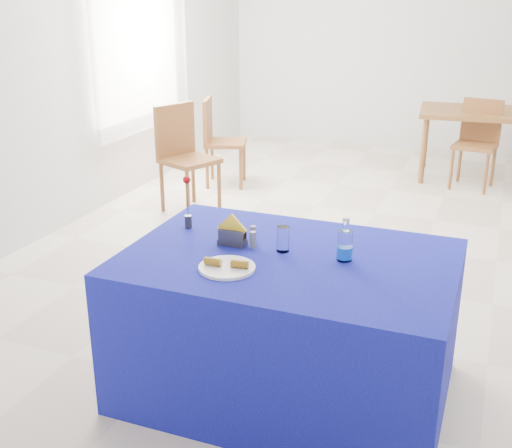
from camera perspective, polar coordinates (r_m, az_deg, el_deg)
The scene contains 17 objects.
floor at distance 5.40m, azimuth 8.84°, elevation -1.58°, with size 7.00×7.00×0.00m, color beige.
room_shell at distance 5.03m, azimuth 9.95°, elevation 17.24°, with size 7.00×7.00×7.00m.
window_pane at distance 6.72m, azimuth -10.56°, elevation 16.20°, with size 0.04×1.50×1.60m, color white.
curtain at distance 6.68m, azimuth -10.03°, elevation 16.21°, with size 0.04×1.75×1.85m, color white.
plate at distance 2.99m, azimuth -2.60°, elevation -3.89°, with size 0.27×0.27×0.01m, color white.
drinking_glass at distance 3.16m, azimuth 2.41°, elevation -1.34°, with size 0.06×0.06×0.13m, color white.
salt_shaker at distance 3.29m, azimuth -0.25°, elevation -0.88°, with size 0.03×0.03×0.09m, color gray.
pepper_shaker at distance 3.21m, azimuth -0.27°, elevation -1.39°, with size 0.03×0.03×0.09m, color slate.
blue_table at distance 3.30m, azimuth 2.82°, elevation -8.94°, with size 1.60×1.10×0.76m.
water_bottle at distance 3.09m, azimuth 7.90°, elevation -1.96°, with size 0.08×0.08×0.21m.
napkin_holder at distance 3.24m, azimuth -2.12°, elevation -1.10°, with size 0.16×0.06×0.17m.
rose_vase at distance 3.47m, azimuth -6.10°, elevation 1.76°, with size 0.04×0.04×0.29m.
oak_table at distance 7.39m, azimuth 19.67°, elevation 8.89°, with size 1.42×0.99×0.76m.
chair_bg_left at distance 7.12m, azimuth 19.10°, elevation 7.30°, with size 0.47×0.47×0.91m.
chair_win_a at distance 6.02m, azimuth -6.50°, elevation 6.52°, with size 0.58×0.58×0.99m.
chair_win_b at distance 6.80m, azimuth -3.43°, elevation 7.85°, with size 0.51×0.51×0.92m.
banana_pieces at distance 2.97m, azimuth -2.63°, elevation -3.47°, with size 0.21×0.06×0.04m.
Camera 1 is at (1.02, -4.92, 1.99)m, focal length 45.00 mm.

